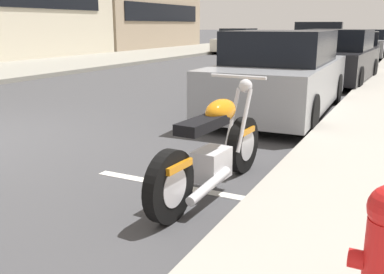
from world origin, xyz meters
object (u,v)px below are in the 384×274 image
(parked_motorcycle, at_px, (213,151))
(car_opposite_curb, at_px, (238,41))
(parked_car_behind_motorcycle, at_px, (355,50))
(parked_car_across_street, at_px, (336,58))
(parked_car_far_down_curb, at_px, (366,45))
(parked_car_second_in_row, at_px, (281,75))
(crossing_truck, at_px, (318,32))

(parked_motorcycle, distance_m, car_opposite_curb, 22.39)
(parked_car_behind_motorcycle, relative_size, car_opposite_curb, 0.97)
(parked_motorcycle, xyz_separation_m, parked_car_across_street, (9.26, 0.32, 0.26))
(parked_car_behind_motorcycle, height_order, car_opposite_curb, car_opposite_curb)
(parked_car_across_street, relative_size, parked_car_behind_motorcycle, 0.96)
(parked_car_behind_motorcycle, relative_size, parked_car_far_down_curb, 1.03)
(parked_motorcycle, relative_size, parked_car_far_down_curb, 0.49)
(parked_motorcycle, height_order, parked_car_far_down_curb, parked_car_far_down_curb)
(parked_motorcycle, relative_size, parked_car_across_street, 0.49)
(parked_car_across_street, height_order, car_opposite_curb, parked_car_across_street)
(parked_motorcycle, height_order, car_opposite_curb, car_opposite_curb)
(parked_car_across_street, bearing_deg, parked_car_behind_motorcycle, 3.47)
(parked_car_second_in_row, relative_size, parked_car_far_down_curb, 1.05)
(parked_car_across_street, distance_m, crossing_truck, 27.67)
(parked_car_second_in_row, bearing_deg, car_opposite_curb, 21.49)
(parked_car_behind_motorcycle, distance_m, crossing_truck, 22.25)
(crossing_truck, bearing_deg, parked_car_behind_motorcycle, 99.55)
(crossing_truck, height_order, car_opposite_curb, crossing_truck)
(parked_car_far_down_curb, height_order, car_opposite_curb, car_opposite_curb)
(parked_car_behind_motorcycle, bearing_deg, parked_car_far_down_curb, -3.04)
(crossing_truck, bearing_deg, parked_car_second_in_row, 94.75)
(parked_car_across_street, distance_m, parked_car_far_down_curb, 10.42)
(parked_car_across_street, bearing_deg, crossing_truck, 14.16)
(parked_car_second_in_row, height_order, parked_car_behind_motorcycle, parked_car_second_in_row)
(parked_car_second_in_row, height_order, car_opposite_curb, parked_car_second_in_row)
(parked_car_behind_motorcycle, height_order, crossing_truck, crossing_truck)
(parked_motorcycle, xyz_separation_m, car_opposite_curb, (21.02, 7.72, 0.23))
(parked_car_second_in_row, height_order, crossing_truck, crossing_truck)
(car_opposite_curb, bearing_deg, parked_car_across_street, 30.33)
(parked_car_far_down_curb, xyz_separation_m, crossing_truck, (16.66, 5.54, 0.31))
(parked_motorcycle, relative_size, car_opposite_curb, 0.46)
(parked_car_behind_motorcycle, relative_size, crossing_truck, 0.80)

